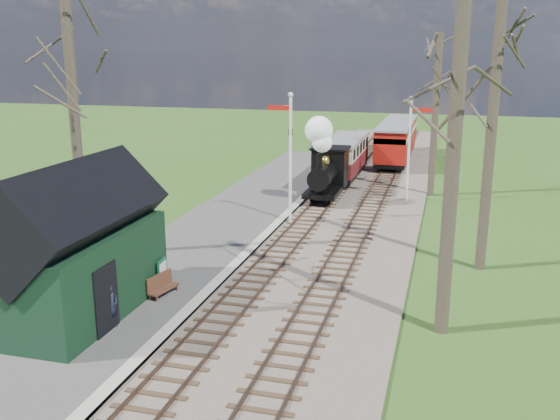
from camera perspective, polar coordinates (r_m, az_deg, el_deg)
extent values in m
plane|color=#2F531A|center=(15.59, -11.92, -17.27)|extent=(140.00, 140.00, 0.00)
ellipsoid|color=#385B23|center=(81.51, -7.98, -1.87)|extent=(57.60, 36.00, 16.20)
ellipsoid|color=#385B23|center=(81.09, 17.11, -4.92)|extent=(70.40, 44.00, 19.80)
ellipsoid|color=#385B23|center=(86.47, 5.13, -1.95)|extent=(64.00, 40.00, 18.00)
cube|color=brown|center=(34.99, 6.56, 1.12)|extent=(8.00, 60.00, 0.10)
cube|color=brown|center=(35.27, 3.68, 1.44)|extent=(0.07, 60.00, 0.12)
cube|color=brown|center=(35.09, 5.28, 1.34)|extent=(0.07, 60.00, 0.12)
cube|color=#38281C|center=(35.19, 4.48, 1.32)|extent=(1.60, 60.00, 0.09)
cube|color=brown|center=(34.86, 7.87, 1.18)|extent=(0.07, 60.00, 0.12)
cube|color=brown|center=(34.75, 9.50, 1.07)|extent=(0.07, 60.00, 0.12)
cube|color=#38281C|center=(34.81, 8.68, 1.05)|extent=(1.60, 60.00, 0.09)
cube|color=#474442|center=(28.65, -5.50, -1.79)|extent=(5.00, 44.00, 0.20)
cube|color=#B2AD9E|center=(27.94, -1.08, -2.14)|extent=(0.40, 44.00, 0.21)
cube|color=black|center=(20.09, -17.95, -5.48)|extent=(3.00, 6.00, 2.60)
cube|color=black|center=(19.55, -18.38, -0.37)|extent=(3.25, 6.30, 3.25)
cube|color=black|center=(18.63, -15.60, -7.87)|extent=(0.06, 1.20, 2.00)
cylinder|color=silver|center=(29.01, 0.96, 4.37)|extent=(0.14, 0.14, 6.00)
sphere|color=silver|center=(28.62, 0.98, 10.49)|extent=(0.24, 0.24, 0.24)
cube|color=#B7140F|center=(28.81, -0.10, 9.32)|extent=(1.10, 0.08, 0.22)
cube|color=black|center=(28.79, 0.97, 7.12)|extent=(0.18, 0.06, 0.30)
cylinder|color=silver|center=(34.15, 11.69, 5.20)|extent=(0.14, 0.14, 5.50)
sphere|color=silver|center=(33.81, 11.94, 9.97)|extent=(0.24, 0.24, 0.24)
cube|color=#B7140F|center=(33.84, 12.83, 8.90)|extent=(1.10, 0.08, 0.22)
cube|color=black|center=(33.99, 11.79, 7.11)|extent=(0.18, 0.06, 0.30)
cylinder|color=#382D23|center=(24.92, -18.26, 7.77)|extent=(0.41, 0.41, 11.00)
cylinder|color=#382D23|center=(17.78, 15.72, 7.12)|extent=(0.42, 0.42, 12.00)
cylinder|color=#382D23|center=(23.90, 18.71, 6.26)|extent=(0.40, 0.40, 10.00)
cylinder|color=#382D23|center=(35.85, 13.99, 8.33)|extent=(0.39, 0.39, 9.00)
cube|color=slate|center=(48.61, 8.01, 5.70)|extent=(12.60, 0.02, 0.01)
cube|color=slate|center=(48.65, 7.99, 5.35)|extent=(12.60, 0.02, 0.02)
cylinder|color=slate|center=(48.65, 8.00, 5.41)|extent=(0.08, 0.08, 1.00)
cube|color=black|center=(34.14, 4.18, 1.89)|extent=(1.74, 4.10, 0.26)
cylinder|color=black|center=(33.36, 4.01, 3.21)|extent=(1.13, 2.66, 1.13)
cube|color=black|center=(35.11, 4.61, 3.95)|extent=(1.84, 1.64, 2.05)
cylinder|color=black|center=(32.20, 3.67, 4.47)|extent=(0.29, 0.29, 0.82)
sphere|color=gold|center=(33.52, 4.13, 4.51)|extent=(0.53, 0.53, 0.53)
sphere|color=white|center=(32.02, 3.88, 6.18)|extent=(1.02, 1.02, 1.02)
sphere|color=white|center=(32.08, 3.58, 7.31)|extent=(1.43, 1.43, 1.43)
cylinder|color=black|center=(33.09, 2.91, 1.27)|extent=(0.10, 0.66, 0.66)
cylinder|color=black|center=(32.90, 4.61, 1.16)|extent=(0.10, 0.66, 0.66)
cube|color=black|center=(39.94, 5.87, 3.57)|extent=(1.95, 7.17, 0.31)
cube|color=#5D1518|center=(39.83, 5.89, 4.44)|extent=(2.05, 7.17, 0.92)
cube|color=beige|center=(39.68, 5.93, 5.75)|extent=(2.05, 7.17, 0.92)
cube|color=slate|center=(39.60, 5.95, 6.48)|extent=(2.15, 7.38, 0.12)
cube|color=black|center=(44.32, 10.24, 4.52)|extent=(2.03, 5.33, 0.32)
cube|color=maroon|center=(44.21, 10.28, 5.34)|extent=(2.13, 5.33, 0.96)
cube|color=beige|center=(44.07, 10.34, 6.57)|extent=(2.13, 5.33, 0.96)
cube|color=slate|center=(44.00, 10.37, 7.26)|extent=(2.24, 5.55, 0.13)
cube|color=black|center=(49.72, 10.84, 5.58)|extent=(2.03, 5.33, 0.32)
cube|color=maroon|center=(49.63, 10.88, 6.31)|extent=(2.13, 5.33, 0.96)
cube|color=beige|center=(49.51, 10.93, 7.40)|extent=(2.13, 5.33, 0.96)
cube|color=slate|center=(49.44, 10.96, 8.02)|extent=(2.24, 5.55, 0.13)
cube|color=#0E4128|center=(21.57, -10.75, -5.80)|extent=(0.16, 0.72, 1.05)
cube|color=silver|center=(21.55, -10.62, -5.81)|extent=(0.09, 0.62, 0.86)
cube|color=#4C2B1B|center=(21.16, -10.58, -7.12)|extent=(0.62, 1.31, 0.05)
cube|color=#4C2B1B|center=(21.17, -10.96, -6.42)|extent=(0.31, 1.25, 0.54)
cube|color=#4C2B1B|center=(20.70, -10.88, -8.00)|extent=(0.05, 0.05, 0.18)
cube|color=#4C2B1B|center=(21.71, -10.27, -6.87)|extent=(0.05, 0.05, 0.18)
imported|color=black|center=(18.97, -15.19, -8.47)|extent=(0.42, 0.56, 1.37)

